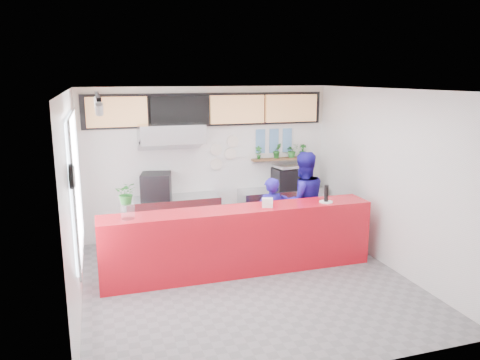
{
  "coord_description": "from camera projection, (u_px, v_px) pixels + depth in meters",
  "views": [
    {
      "loc": [
        -2.18,
        -6.56,
        3.19
      ],
      "look_at": [
        0.1,
        0.7,
        1.5
      ],
      "focal_mm": 35.0,
      "sensor_mm": 36.0,
      "label": 1
    }
  ],
  "objects": [
    {
      "name": "dec_plate_b",
      "position": [
        230.0,
        154.0,
        9.51
      ],
      "size": [
        0.24,
        0.03,
        0.24
      ],
      "primitive_type": "cylinder",
      "rotation": [
        1.57,
        0.0,
        0.0
      ],
      "color": "silver",
      "rests_on": "wall_back"
    },
    {
      "name": "hood_lip",
      "position": [
        171.0,
        144.0,
        8.79
      ],
      "size": [
        1.2,
        0.69,
        0.31
      ],
      "primitive_type": "cube",
      "rotation": [
        -0.35,
        0.0,
        0.0
      ],
      "color": "#B2B5BA",
      "rests_on": "ceiling"
    },
    {
      "name": "window_pane",
      "position": [
        76.0,
        184.0,
        6.63
      ],
      "size": [
        0.04,
        2.2,
        1.9
      ],
      "primitive_type": "cube",
      "color": "silver",
      "rests_on": "wall_left"
    },
    {
      "name": "wall_back",
      "position": [
        209.0,
        162.0,
        9.44
      ],
      "size": [
        5.0,
        0.0,
        5.0
      ],
      "primitive_type": "plane",
      "rotation": [
        1.57,
        0.0,
        0.0
      ],
      "color": "white",
      "rests_on": "ground"
    },
    {
      "name": "menu_board_mid_left",
      "position": [
        179.0,
        111.0,
        8.93
      ],
      "size": [
        1.1,
        0.1,
        0.55
      ],
      "primitive_type": "cube",
      "color": "black",
      "rests_on": "wall_back"
    },
    {
      "name": "extraction_hood",
      "position": [
        171.0,
        133.0,
        8.74
      ],
      "size": [
        1.2,
        0.7,
        0.35
      ],
      "primitive_type": "cube",
      "color": "#B2B5BA",
      "rests_on": "ceiling"
    },
    {
      "name": "soffit",
      "position": [
        208.0,
        110.0,
        9.18
      ],
      "size": [
        4.8,
        0.04,
        0.65
      ],
      "primitive_type": "cube",
      "color": "black",
      "rests_on": "wall_back"
    },
    {
      "name": "napkin_holder",
      "position": [
        267.0,
        203.0,
        7.62
      ],
      "size": [
        0.2,
        0.16,
        0.15
      ],
      "primitive_type": "cube",
      "rotation": [
        0.0,
        0.0,
        -0.32
      ],
      "color": "white",
      "rests_on": "service_counter"
    },
    {
      "name": "dec_plate_c",
      "position": [
        216.0,
        164.0,
        9.47
      ],
      "size": [
        0.24,
        0.03,
        0.24
      ],
      "primitive_type": "cylinder",
      "rotation": [
        1.57,
        0.0,
        0.0
      ],
      "color": "silver",
      "rests_on": "wall_back"
    },
    {
      "name": "photo_frame_c",
      "position": [
        287.0,
        134.0,
        9.81
      ],
      "size": [
        0.2,
        0.02,
        0.25
      ],
      "primitive_type": "cube",
      "color": "#598CBF",
      "rests_on": "wall_back"
    },
    {
      "name": "photo_frame_f",
      "position": [
        287.0,
        146.0,
        9.87
      ],
      "size": [
        0.2,
        0.02,
        0.25
      ],
      "primitive_type": "cube",
      "color": "#598CBF",
      "rests_on": "wall_back"
    },
    {
      "name": "herb_b",
      "position": [
        277.0,
        151.0,
        9.73
      ],
      "size": [
        0.18,
        0.15,
        0.32
      ],
      "primitive_type": "imported",
      "rotation": [
        0.0,
        0.0,
        -0.04
      ],
      "color": "#256925",
      "rests_on": "herb_shelf"
    },
    {
      "name": "herb_d",
      "position": [
        303.0,
        151.0,
        9.91
      ],
      "size": [
        0.18,
        0.17,
        0.27
      ],
      "primitive_type": "imported",
      "rotation": [
        0.0,
        0.0,
        -0.33
      ],
      "color": "#256925",
      "rests_on": "herb_shelf"
    },
    {
      "name": "service_counter",
      "position": [
        240.0,
        240.0,
        7.69
      ],
      "size": [
        4.5,
        0.6,
        1.1
      ],
      "primitive_type": "cube",
      "color": "red",
      "rests_on": "ground"
    },
    {
      "name": "ceiling",
      "position": [
        248.0,
        90.0,
        6.79
      ],
      "size": [
        5.0,
        5.0,
        0.0
      ],
      "primitive_type": "plane",
      "rotation": [
        3.14,
        0.0,
        0.0
      ],
      "color": "silver"
    },
    {
      "name": "cream_band",
      "position": [
        208.0,
        107.0,
        9.19
      ],
      "size": [
        5.0,
        0.02,
        0.8
      ],
      "primitive_type": "cube",
      "color": "beige",
      "rests_on": "wall_back"
    },
    {
      "name": "photo_frame_b",
      "position": [
        274.0,
        135.0,
        9.72
      ],
      "size": [
        0.2,
        0.02,
        0.25
      ],
      "primitive_type": "cube",
      "color": "#598CBF",
      "rests_on": "wall_back"
    },
    {
      "name": "staff_right",
      "position": [
        302.0,
        202.0,
        8.61
      ],
      "size": [
        0.93,
        0.73,
        1.86
      ],
      "primitive_type": "imported",
      "rotation": [
        0.0,
        0.0,
        3.12
      ],
      "color": "#1E1591",
      "rests_on": "ground"
    },
    {
      "name": "dec_plate_d",
      "position": [
        233.0,
        141.0,
        9.47
      ],
      "size": [
        0.24,
        0.03,
        0.24
      ],
      "primitive_type": "cylinder",
      "rotation": [
        1.57,
        0.0,
        0.0
      ],
      "color": "silver",
      "rests_on": "wall_back"
    },
    {
      "name": "menu_board_far_left",
      "position": [
        117.0,
        112.0,
        8.59
      ],
      "size": [
        1.1,
        0.1,
        0.55
      ],
      "primitive_type": "cube",
      "color": "tan",
      "rests_on": "wall_back"
    },
    {
      "name": "window_frame",
      "position": [
        77.0,
        184.0,
        6.63
      ],
      "size": [
        0.03,
        2.3,
        2.0
      ],
      "primitive_type": "cube",
      "color": "#B2B5BA",
      "rests_on": "wall_left"
    },
    {
      "name": "wall_left",
      "position": [
        74.0,
        203.0,
        6.38
      ],
      "size": [
        0.0,
        5.0,
        5.0
      ],
      "primitive_type": "plane",
      "rotation": [
        1.57,
        0.0,
        1.57
      ],
      "color": "white",
      "rests_on": "ground"
    },
    {
      "name": "espresso_tray",
      "position": [
        290.0,
        166.0,
        9.67
      ],
      "size": [
        0.68,
        0.53,
        0.06
      ],
      "primitive_type": "cube",
      "rotation": [
        0.0,
        0.0,
        0.17
      ],
      "color": "#B9BAC1",
      "rests_on": "espresso_machine"
    },
    {
      "name": "prep_bench",
      "position": [
        173.0,
        219.0,
        9.16
      ],
      "size": [
        1.8,
        0.6,
        0.9
      ],
      "primitive_type": "cube",
      "color": "#B2B5BA",
      "rests_on": "ground"
    },
    {
      "name": "herb_c",
      "position": [
        292.0,
        151.0,
        9.83
      ],
      "size": [
        0.3,
        0.27,
        0.29
      ],
      "primitive_type": "imported",
      "rotation": [
        0.0,
        0.0,
        0.2
      ],
      "color": "#256925",
      "rests_on": "herb_shelf"
    },
    {
      "name": "herb_shelf",
      "position": [
        284.0,
        159.0,
        9.82
      ],
      "size": [
        1.4,
        0.18,
        0.04
      ],
      "primitive_type": "cube",
      "color": "brown",
      "rests_on": "wall_back"
    },
    {
      "name": "staff_center",
      "position": [
        270.0,
        217.0,
        8.37
      ],
      "size": [
        0.57,
        0.41,
        1.45
      ],
      "primitive_type": "imported",
      "rotation": [
        0.0,
        0.0,
        3.27
      ],
      "color": "#1E1591",
      "rests_on": "ground"
    },
    {
      "name": "wall_clock_face",
      "position": [
        74.0,
        176.0,
        5.45
      ],
      "size": [
        0.02,
        0.26,
        0.26
      ],
      "primitive_type": "cylinder",
      "rotation": [
        0.0,
        1.57,
        0.0
      ],
      "color": "white",
      "rests_on": "wall_left"
    },
    {
      "name": "menu_board_mid_right",
      "position": [
        237.0,
        109.0,
        9.27
      ],
      "size": [
        1.1,
        0.1,
        0.55
      ],
      "primitive_type": "cube",
      "color": "tan",
      "rests_on": "wall_back"
    },
    {
      "name": "glass_vase",
      "position": [
        128.0,
        211.0,
        6.99
      ],
      "size": [
        0.23,
        0.23,
        0.25
      ],
      "primitive_type": "cylinder",
      "rotation": [
        0.0,
        0.0,
        0.14
      ],
      "color": "white",
      "rests_on": "service_counter"
    },
    {
      "name": "right_bench",
      "position": [
        282.0,
        210.0,
        9.83
      ],
      "size": [
        1.8,
        0.6,
        0.9
      ],
      "primitive_type": "cube",
      "color": "#B2B5BA",
      "rests_on": "ground"
    },
    {
      "name": "dec_plate_a",
      "position": [
        216.0,
        150.0,
        9.4
      ],
      "size": [
        0.24,
        0.03,
        0.24
      ],
      "primitive_type": "cylinder",
      "rotation": [
        1.57,
        0.0,
        0.0
      ],
      "color": "silver",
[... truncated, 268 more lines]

